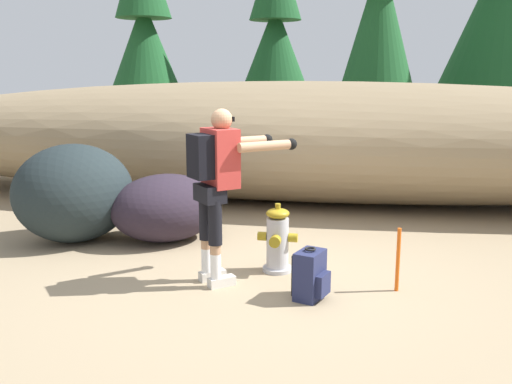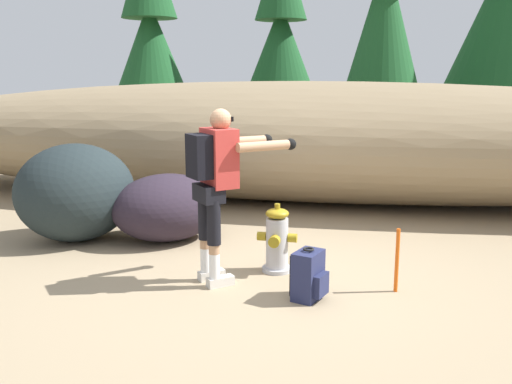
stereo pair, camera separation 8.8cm
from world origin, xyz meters
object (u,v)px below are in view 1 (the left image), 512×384
object	(u,v)px
survey_stake	(398,260)
utility_worker	(219,174)
fire_hydrant	(277,241)
boulder_mid	(166,208)
boulder_large	(74,193)
spare_backpack	(310,275)

from	to	relation	value
survey_stake	utility_worker	bearing A→B (deg)	-176.55
fire_hydrant	boulder_mid	world-z (taller)	boulder_mid
boulder_large	survey_stake	world-z (taller)	boulder_large
utility_worker	boulder_mid	distance (m)	1.73
spare_backpack	boulder_mid	xyz separation A→B (m)	(-1.89, 1.49, 0.19)
utility_worker	survey_stake	distance (m)	1.83
fire_hydrant	survey_stake	bearing A→B (deg)	-15.47
utility_worker	boulder_mid	bearing A→B (deg)	87.32
utility_worker	boulder_mid	size ratio (longest dim) A/B	1.25
boulder_large	boulder_mid	distance (m)	1.10
boulder_large	survey_stake	distance (m)	3.84
fire_hydrant	utility_worker	size ratio (longest dim) A/B	0.42
fire_hydrant	spare_backpack	distance (m)	0.78
utility_worker	boulder_large	xyz separation A→B (m)	(-2.06, 1.03, -0.47)
fire_hydrant	boulder_large	world-z (taller)	boulder_large
fire_hydrant	utility_worker	world-z (taller)	utility_worker
boulder_large	utility_worker	bearing A→B (deg)	-26.50
fire_hydrant	spare_backpack	bearing A→B (deg)	-58.89
utility_worker	boulder_large	bearing A→B (deg)	112.32
fire_hydrant	survey_stake	xyz separation A→B (m)	(1.17, -0.32, -0.02)
boulder_large	survey_stake	size ratio (longest dim) A/B	2.34
fire_hydrant	boulder_large	bearing A→B (deg)	166.71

